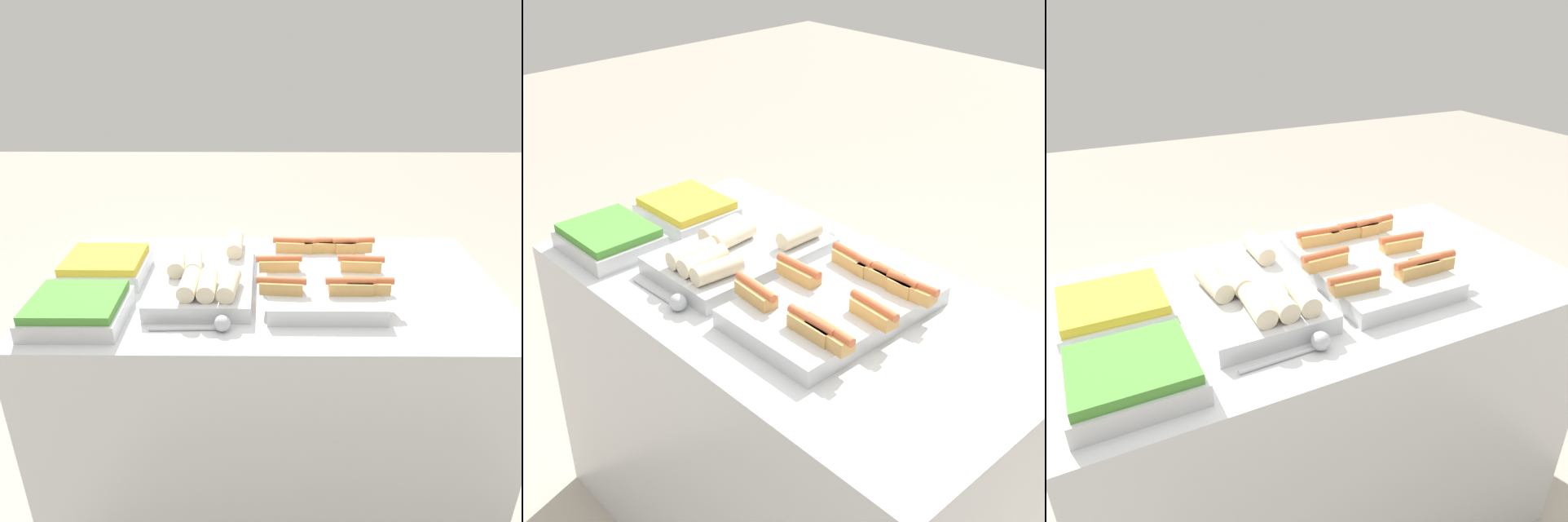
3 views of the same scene
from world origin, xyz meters
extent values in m
plane|color=#ADA393|center=(0.00, 0.00, 0.00)|extent=(12.00, 12.00, 0.00)
cube|color=silver|center=(0.00, 0.00, 0.47)|extent=(1.42, 0.77, 0.94)
cube|color=silver|center=(0.15, 0.00, 0.96)|extent=(0.33, 0.51, 0.05)
cube|color=tan|center=(0.03, -0.15, 1.01)|extent=(0.13, 0.05, 0.04)
cylinder|color=#CC6038|center=(0.03, -0.15, 1.03)|extent=(0.14, 0.03, 0.02)
cube|color=tan|center=(0.08, 0.15, 1.01)|extent=(0.13, 0.05, 0.04)
cylinder|color=#CC6038|center=(0.08, 0.15, 1.03)|extent=(0.14, 0.03, 0.02)
cube|color=tan|center=(0.22, -0.15, 1.01)|extent=(0.12, 0.04, 0.04)
cylinder|color=#CC6038|center=(0.22, -0.15, 1.03)|extent=(0.14, 0.02, 0.02)
cube|color=tan|center=(0.17, 0.15, 1.01)|extent=(0.12, 0.05, 0.04)
cylinder|color=#CC6038|center=(0.17, 0.15, 1.03)|extent=(0.14, 0.03, 0.02)
cube|color=tan|center=(0.02, 0.00, 1.01)|extent=(0.12, 0.05, 0.04)
cylinder|color=#CC6038|center=(0.02, 0.00, 1.03)|extent=(0.14, 0.03, 0.02)
cube|color=tan|center=(0.28, 0.15, 1.01)|extent=(0.13, 0.06, 0.04)
cylinder|color=#CC6038|center=(0.28, 0.15, 1.03)|extent=(0.14, 0.04, 0.02)
cube|color=tan|center=(0.28, 0.00, 1.01)|extent=(0.13, 0.05, 0.04)
cylinder|color=#CC6038|center=(0.28, 0.00, 1.03)|extent=(0.14, 0.03, 0.02)
cube|color=tan|center=(0.22, 0.15, 1.01)|extent=(0.13, 0.05, 0.04)
cylinder|color=#CC6038|center=(0.22, 0.15, 1.03)|extent=(0.14, 0.03, 0.02)
cube|color=tan|center=(0.27, -0.15, 1.01)|extent=(0.12, 0.05, 0.04)
cylinder|color=#CC6038|center=(0.27, -0.15, 1.03)|extent=(0.14, 0.03, 0.02)
cube|color=silver|center=(-0.21, 0.00, 0.96)|extent=(0.30, 0.48, 0.05)
cylinder|color=beige|center=(-0.12, 0.14, 1.01)|extent=(0.05, 0.14, 0.05)
cylinder|color=beige|center=(-0.24, -0.15, 1.01)|extent=(0.06, 0.14, 0.05)
cylinder|color=beige|center=(-0.18, -0.15, 1.01)|extent=(0.05, 0.14, 0.05)
cylinder|color=beige|center=(-0.30, 0.00, 1.01)|extent=(0.07, 0.14, 0.05)
cylinder|color=beige|center=(-0.12, -0.15, 1.01)|extent=(0.07, 0.14, 0.05)
cylinder|color=beige|center=(-0.24, 0.00, 1.01)|extent=(0.06, 0.14, 0.05)
cube|color=silver|center=(-0.54, -0.23, 0.96)|extent=(0.26, 0.23, 0.05)
cube|color=#4C9338|center=(-0.54, -0.23, 1.00)|extent=(0.24, 0.22, 0.02)
cube|color=silver|center=(-0.54, 0.05, 0.96)|extent=(0.26, 0.23, 0.05)
cube|color=gold|center=(-0.54, 0.05, 1.00)|extent=(0.24, 0.22, 0.02)
cylinder|color=#B2B5BA|center=(-0.23, -0.27, 0.94)|extent=(0.20, 0.02, 0.01)
sphere|color=#B2B5BA|center=(-0.13, -0.27, 0.96)|extent=(0.05, 0.05, 0.05)
cylinder|color=#B2B5BA|center=(-0.23, 0.27, 0.94)|extent=(0.20, 0.01, 0.01)
sphere|color=#B2B5BA|center=(-0.13, 0.27, 0.96)|extent=(0.05, 0.05, 0.05)
camera|label=1|loc=(-0.02, -1.43, 1.68)|focal=35.00mm
camera|label=2|loc=(1.18, -1.13, 1.95)|focal=50.00mm
camera|label=3|loc=(-0.58, -1.10, 1.63)|focal=35.00mm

